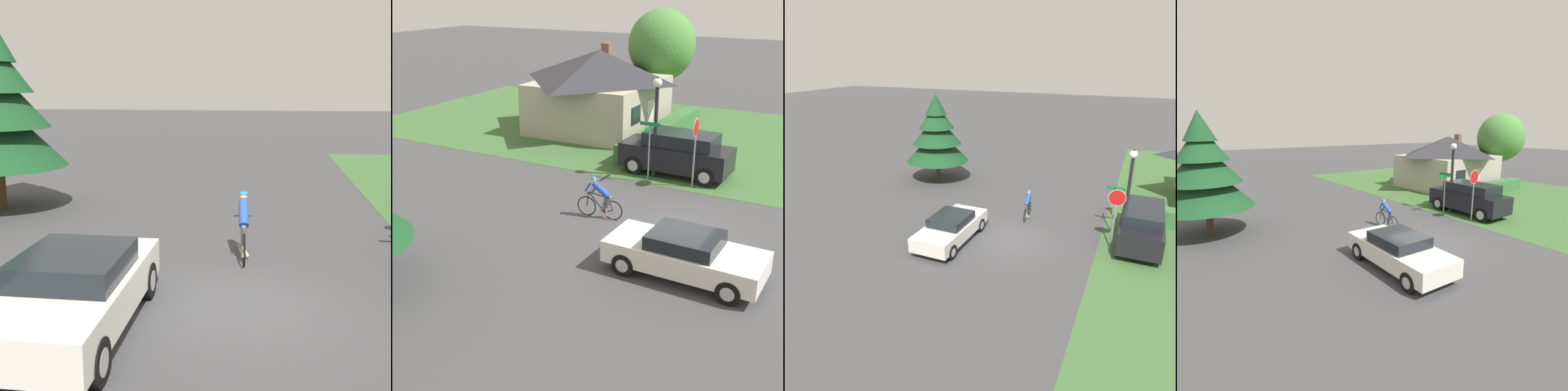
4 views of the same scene
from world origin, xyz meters
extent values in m
plane|color=#424244|center=(0.00, 0.00, 0.00)|extent=(140.00, 140.00, 0.00)
cube|color=silver|center=(-2.60, -1.30, 0.63)|extent=(1.91, 4.56, 0.65)
cube|color=black|center=(-2.60, -1.28, 1.16)|extent=(1.65, 1.99, 0.40)
cylinder|color=black|center=(-3.41, 0.26, 0.34)|extent=(0.25, 0.69, 0.68)
cylinder|color=#ADADB2|center=(-3.41, 0.26, 0.34)|extent=(0.26, 0.40, 0.40)
cylinder|color=black|center=(-1.76, 0.24, 0.34)|extent=(0.25, 0.69, 0.68)
cylinder|color=#ADADB2|center=(-1.76, 0.24, 0.34)|extent=(0.26, 0.40, 0.40)
cylinder|color=black|center=(-1.80, -2.85, 0.34)|extent=(0.25, 0.69, 0.68)
cylinder|color=#ADADB2|center=(-1.80, -2.85, 0.34)|extent=(0.26, 0.40, 0.40)
torus|color=black|center=(0.00, 2.33, 0.35)|extent=(0.09, 0.75, 0.75)
torus|color=black|center=(-0.08, 3.35, 0.35)|extent=(0.09, 0.75, 0.75)
cylinder|color=black|center=(-0.02, 2.58, 0.52)|extent=(0.05, 0.18, 0.59)
cylinder|color=black|center=(-0.05, 2.96, 0.57)|extent=(0.08, 0.64, 0.70)
cylinder|color=black|center=(-0.04, 2.89, 0.86)|extent=(0.09, 0.77, 0.13)
cylinder|color=black|center=(-0.01, 2.49, 0.29)|extent=(0.06, 0.34, 0.16)
cylinder|color=black|center=(-0.01, 2.42, 0.58)|extent=(0.05, 0.22, 0.47)
cylinder|color=black|center=(-0.07, 3.31, 0.63)|extent=(0.04, 0.12, 0.56)
cylinder|color=black|center=(-0.07, 3.27, 0.90)|extent=(0.44, 0.06, 0.02)
ellipsoid|color=black|center=(-0.01, 2.51, 0.83)|extent=(0.09, 0.21, 0.05)
cylinder|color=slate|center=(-0.02, 2.50, 0.64)|extent=(0.13, 0.26, 0.49)
cylinder|color=slate|center=(-0.02, 2.66, 0.56)|extent=(0.13, 0.26, 0.64)
cylinder|color=beige|center=(-0.03, 2.57, 0.26)|extent=(0.08, 0.08, 0.30)
cylinder|color=beige|center=(0.02, 2.73, 0.16)|extent=(0.17, 0.08, 0.21)
cylinder|color=#264CB2|center=(-0.04, 2.79, 1.08)|extent=(0.27, 0.71, 0.59)
cylinder|color=#264CB2|center=(-0.06, 3.03, 1.08)|extent=(0.09, 0.25, 0.36)
cylinder|color=#264CB2|center=(-0.06, 3.31, 1.08)|extent=(0.09, 0.25, 0.36)
sphere|color=beige|center=(-0.06, 3.08, 1.42)|extent=(0.19, 0.19, 0.19)
ellipsoid|color=#267FBF|center=(-0.06, 3.08, 1.47)|extent=(0.22, 0.18, 0.12)
cylinder|color=#4C3823|center=(-7.93, 6.88, 0.70)|extent=(0.32, 0.32, 1.41)
camera|label=1|loc=(0.35, -9.31, 4.02)|focal=50.00mm
camera|label=2|loc=(-16.10, -5.63, 7.98)|focal=50.00mm
camera|label=3|loc=(5.30, -15.93, 8.59)|focal=35.00mm
camera|label=4|loc=(-9.55, -9.54, 5.23)|focal=28.00mm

